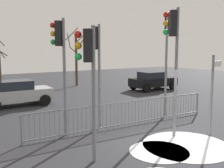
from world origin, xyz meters
TOP-DOWN VIEW (x-y plane):
  - ground_plane at (0.00, 0.00)m, footprint 60.00×60.00m
  - traffic_light_mid_right at (0.56, 0.42)m, footprint 0.50×0.43m
  - traffic_light_rear_left at (-3.03, 0.18)m, footprint 0.53×0.40m
  - traffic_light_foreground_right at (-1.16, 2.93)m, footprint 0.46×0.47m
  - traffic_light_rear_right at (-2.72, 2.83)m, footprint 0.46×0.47m
  - traffic_light_foreground_left at (2.66, 2.67)m, footprint 0.55×0.37m
  - direction_sign_post at (1.94, -0.33)m, footprint 0.77×0.22m
  - pedestrian_guard_railing at (-0.01, 2.35)m, footprint 8.62×0.57m
  - car_silver_near at (-2.76, 9.23)m, footprint 3.88×2.08m
  - car_black_mid at (7.91, 9.27)m, footprint 3.87×2.06m
  - bare_tree_left at (3.86, 14.91)m, footprint 1.44×1.45m
  - snow_patch_island at (-0.82, -0.41)m, footprint 1.91×1.91m
  - snow_patch_verge at (0.31, -0.55)m, footprint 2.95×2.95m

SIDE VIEW (x-z plane):
  - ground_plane at x=0.00m, z-range 0.00..0.00m
  - snow_patch_island at x=-0.82m, z-range 0.00..0.01m
  - snow_patch_verge at x=0.31m, z-range 0.00..0.01m
  - pedestrian_guard_railing at x=-0.01m, z-range 0.02..1.09m
  - car_silver_near at x=-2.76m, z-range 0.03..1.50m
  - car_black_mid at x=7.91m, z-range 0.03..1.50m
  - direction_sign_post at x=1.94m, z-range 0.18..3.23m
  - bare_tree_left at x=3.86m, z-range -0.03..5.19m
  - traffic_light_rear_left at x=-3.03m, z-range 0.90..4.78m
  - traffic_light_foreground_right at x=-1.16m, z-range 0.99..5.22m
  - traffic_light_rear_right at x=-2.72m, z-range 1.01..5.37m
  - traffic_light_mid_right at x=0.56m, z-range 1.09..5.79m
  - traffic_light_foreground_left at x=2.66m, z-range 1.14..6.10m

